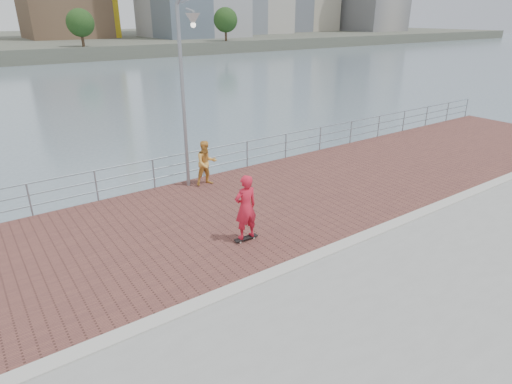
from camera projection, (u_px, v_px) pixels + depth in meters
water at (298, 325)px, 11.77m from camera, size 400.00×400.00×0.00m
brick_lane at (227, 213)px, 13.71m from camera, size 40.00×6.80×0.02m
curb at (301, 262)px, 10.99m from camera, size 40.00×0.40×0.06m
guardrail at (179, 165)px, 16.01m from camera, size 39.06×0.06×1.13m
street_lamp at (187, 63)px, 13.89m from camera, size 0.46×1.33×6.28m
skateboard at (246, 238)px, 12.06m from camera, size 0.71×0.20×0.08m
skateboarder at (246, 207)px, 11.69m from camera, size 0.69×0.46×1.87m
bystander at (206, 163)px, 15.71m from camera, size 0.87×0.71×1.68m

